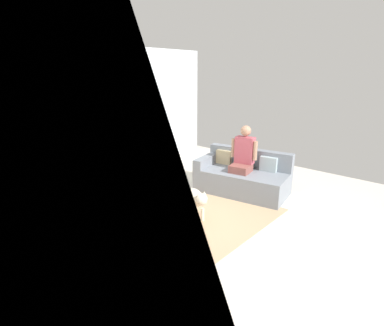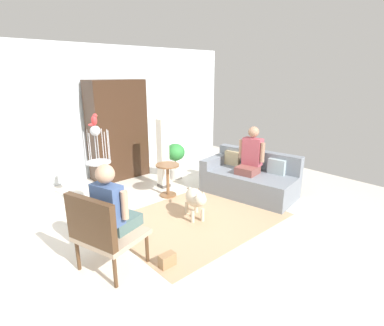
{
  "view_description": "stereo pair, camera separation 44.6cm",
  "coord_description": "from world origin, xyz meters",
  "px_view_note": "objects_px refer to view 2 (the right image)",
  "views": [
    {
      "loc": [
        -3.24,
        -2.88,
        2.25
      ],
      "look_at": [
        -0.07,
        -0.02,
        0.95
      ],
      "focal_mm": 28.09,
      "sensor_mm": 36.0,
      "label": 1
    },
    {
      "loc": [
        -2.92,
        -3.2,
        2.25
      ],
      "look_at": [
        -0.07,
        -0.02,
        0.95
      ],
      "focal_mm": 28.09,
      "sensor_mm": 36.0,
      "label": 2
    }
  ],
  "objects_px": {
    "couch": "(249,179)",
    "armoire_cabinet": "(118,130)",
    "round_end_table": "(168,177)",
    "bird_cage_stand": "(99,170)",
    "dog": "(195,198)",
    "person_on_couch": "(251,155)",
    "armchair": "(102,229)",
    "person_on_armchair": "(112,205)",
    "parrot": "(94,120)",
    "potted_plant": "(175,157)",
    "handbag": "(167,260)",
    "column_lamp": "(163,154)"
  },
  "relations": [
    {
      "from": "armchair",
      "to": "potted_plant",
      "type": "bearing_deg",
      "value": 36.73
    },
    {
      "from": "potted_plant",
      "to": "column_lamp",
      "type": "bearing_deg",
      "value": -154.85
    },
    {
      "from": "couch",
      "to": "round_end_table",
      "type": "height_order",
      "value": "couch"
    },
    {
      "from": "armchair",
      "to": "parrot",
      "type": "height_order",
      "value": "parrot"
    },
    {
      "from": "handbag",
      "to": "parrot",
      "type": "bearing_deg",
      "value": 87.62
    },
    {
      "from": "round_end_table",
      "to": "handbag",
      "type": "relative_size",
      "value": 3.07
    },
    {
      "from": "couch",
      "to": "potted_plant",
      "type": "xyz_separation_m",
      "value": [
        -0.51,
        1.61,
        0.2
      ]
    },
    {
      "from": "armoire_cabinet",
      "to": "bird_cage_stand",
      "type": "bearing_deg",
      "value": -128.32
    },
    {
      "from": "column_lamp",
      "to": "handbag",
      "type": "distance_m",
      "value": 2.72
    },
    {
      "from": "round_end_table",
      "to": "bird_cage_stand",
      "type": "distance_m",
      "value": 1.32
    },
    {
      "from": "round_end_table",
      "to": "bird_cage_stand",
      "type": "relative_size",
      "value": 0.42
    },
    {
      "from": "person_on_armchair",
      "to": "handbag",
      "type": "relative_size",
      "value": 4.16
    },
    {
      "from": "couch",
      "to": "person_on_armchair",
      "type": "distance_m",
      "value": 3.05
    },
    {
      "from": "armchair",
      "to": "person_on_couch",
      "type": "bearing_deg",
      "value": 6.17
    },
    {
      "from": "couch",
      "to": "potted_plant",
      "type": "bearing_deg",
      "value": 107.57
    },
    {
      "from": "potted_plant",
      "to": "column_lamp",
      "type": "relative_size",
      "value": 0.56
    },
    {
      "from": "couch",
      "to": "parrot",
      "type": "distance_m",
      "value": 3.0
    },
    {
      "from": "person_on_armchair",
      "to": "armoire_cabinet",
      "type": "relative_size",
      "value": 0.4
    },
    {
      "from": "parrot",
      "to": "potted_plant",
      "type": "xyz_separation_m",
      "value": [
        1.98,
        0.5,
        -1.06
      ]
    },
    {
      "from": "armchair",
      "to": "column_lamp",
      "type": "relative_size",
      "value": 0.71
    },
    {
      "from": "person_on_couch",
      "to": "armoire_cabinet",
      "type": "distance_m",
      "value": 2.9
    },
    {
      "from": "column_lamp",
      "to": "handbag",
      "type": "relative_size",
      "value": 6.86
    },
    {
      "from": "person_on_armchair",
      "to": "dog",
      "type": "bearing_deg",
      "value": 8.62
    },
    {
      "from": "dog",
      "to": "parrot",
      "type": "xyz_separation_m",
      "value": [
        -1.01,
        1.2,
        1.21
      ]
    },
    {
      "from": "dog",
      "to": "armoire_cabinet",
      "type": "xyz_separation_m",
      "value": [
        0.12,
        2.63,
        0.71
      ]
    },
    {
      "from": "person_on_armchair",
      "to": "column_lamp",
      "type": "xyz_separation_m",
      "value": [
        1.99,
        1.7,
        -0.09
      ]
    },
    {
      "from": "person_on_armchair",
      "to": "dog",
      "type": "xyz_separation_m",
      "value": [
        1.52,
        0.23,
        -0.43
      ]
    },
    {
      "from": "person_on_couch",
      "to": "armoire_cabinet",
      "type": "relative_size",
      "value": 0.41
    },
    {
      "from": "person_on_armchair",
      "to": "handbag",
      "type": "bearing_deg",
      "value": -46.42
    },
    {
      "from": "round_end_table",
      "to": "bird_cage_stand",
      "type": "height_order",
      "value": "bird_cage_stand"
    },
    {
      "from": "couch",
      "to": "armchair",
      "type": "relative_size",
      "value": 1.87
    },
    {
      "from": "potted_plant",
      "to": "handbag",
      "type": "height_order",
      "value": "potted_plant"
    },
    {
      "from": "person_on_armchair",
      "to": "armoire_cabinet",
      "type": "distance_m",
      "value": 3.31
    },
    {
      "from": "round_end_table",
      "to": "armoire_cabinet",
      "type": "height_order",
      "value": "armoire_cabinet"
    },
    {
      "from": "column_lamp",
      "to": "round_end_table",
      "type": "bearing_deg",
      "value": -117.11
    },
    {
      "from": "couch",
      "to": "dog",
      "type": "height_order",
      "value": "couch"
    },
    {
      "from": "person_on_armchair",
      "to": "handbag",
      "type": "height_order",
      "value": "person_on_armchair"
    },
    {
      "from": "dog",
      "to": "potted_plant",
      "type": "relative_size",
      "value": 0.93
    },
    {
      "from": "armchair",
      "to": "bird_cage_stand",
      "type": "distance_m",
      "value": 1.64
    },
    {
      "from": "column_lamp",
      "to": "bird_cage_stand",
      "type": "bearing_deg",
      "value": -169.63
    },
    {
      "from": "column_lamp",
      "to": "person_on_couch",
      "type": "bearing_deg",
      "value": -55.07
    },
    {
      "from": "potted_plant",
      "to": "bird_cage_stand",
      "type": "bearing_deg",
      "value": -165.65
    },
    {
      "from": "round_end_table",
      "to": "potted_plant",
      "type": "bearing_deg",
      "value": 42.82
    },
    {
      "from": "dog",
      "to": "handbag",
      "type": "distance_m",
      "value": 1.31
    },
    {
      "from": "armchair",
      "to": "armoire_cabinet",
      "type": "height_order",
      "value": "armoire_cabinet"
    },
    {
      "from": "couch",
      "to": "armoire_cabinet",
      "type": "xyz_separation_m",
      "value": [
        -1.35,
        2.54,
        0.76
      ]
    },
    {
      "from": "armchair",
      "to": "person_on_armchair",
      "type": "relative_size",
      "value": 1.17
    },
    {
      "from": "dog",
      "to": "person_on_couch",
      "type": "bearing_deg",
      "value": 2.23
    },
    {
      "from": "armchair",
      "to": "column_lamp",
      "type": "height_order",
      "value": "column_lamp"
    },
    {
      "from": "bird_cage_stand",
      "to": "handbag",
      "type": "relative_size",
      "value": 7.23
    }
  ]
}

